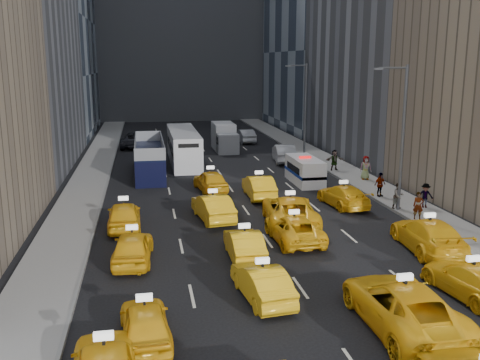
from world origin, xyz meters
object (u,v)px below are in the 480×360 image
at_px(double_decker, 149,157).
at_px(city_bus, 183,147).
at_px(nypd_van, 305,171).
at_px(pedestrian_0, 418,206).
at_px(box_truck, 224,137).

distance_m(double_decker, city_bus, 5.76).
distance_m(nypd_van, pedestrian_0, 11.52).
xyz_separation_m(city_bus, box_truck, (4.78, 6.23, -0.11)).
height_order(city_bus, pedestrian_0, city_bus).
relative_size(nypd_van, city_bus, 0.43).
bearing_deg(double_decker, pedestrian_0, -52.80).
height_order(nypd_van, double_decker, double_decker).
distance_m(box_truck, pedestrian_0, 28.34).
height_order(city_bus, box_truck, city_bus).
distance_m(nypd_van, city_bus, 13.30).
xyz_separation_m(nypd_van, box_truck, (-3.75, 16.42, 0.43)).
bearing_deg(city_bus, pedestrian_0, -56.73).
bearing_deg(pedestrian_0, box_truck, 125.43).
xyz_separation_m(double_decker, pedestrian_0, (15.21, -16.34, -0.49)).
xyz_separation_m(nypd_van, double_decker, (-11.69, 5.38, 0.51)).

